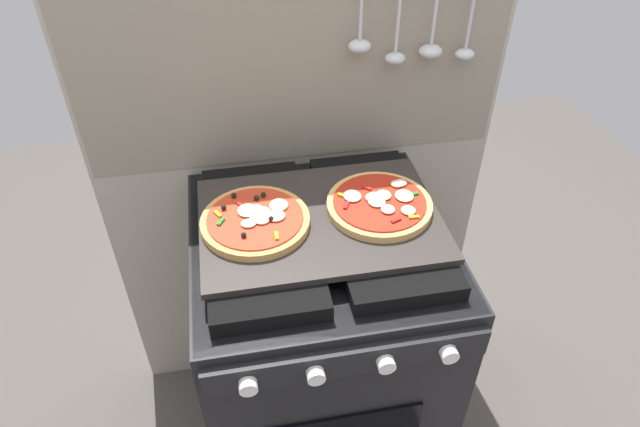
% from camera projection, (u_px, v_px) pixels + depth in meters
% --- Properties ---
extents(kitchen_backsplash, '(1.10, 0.09, 1.55)m').
position_uv_depth(kitchen_backsplash, '(299.00, 178.00, 1.60)').
color(kitchen_backsplash, '#B2A893').
rests_on(kitchen_backsplash, ground_plane).
extents(stove, '(0.60, 0.64, 0.90)m').
position_uv_depth(stove, '(320.00, 346.00, 1.56)').
color(stove, black).
rests_on(stove, ground_plane).
extents(baking_tray, '(0.54, 0.38, 0.02)m').
position_uv_depth(baking_tray, '(320.00, 220.00, 1.27)').
color(baking_tray, '#2D2826').
rests_on(baking_tray, stove).
extents(pizza_left, '(0.24, 0.24, 0.03)m').
position_uv_depth(pizza_left, '(256.00, 221.00, 1.24)').
color(pizza_left, tan).
rests_on(pizza_left, baking_tray).
extents(pizza_right, '(0.24, 0.24, 0.03)m').
position_uv_depth(pizza_right, '(380.00, 204.00, 1.28)').
color(pizza_right, tan).
rests_on(pizza_right, baking_tray).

